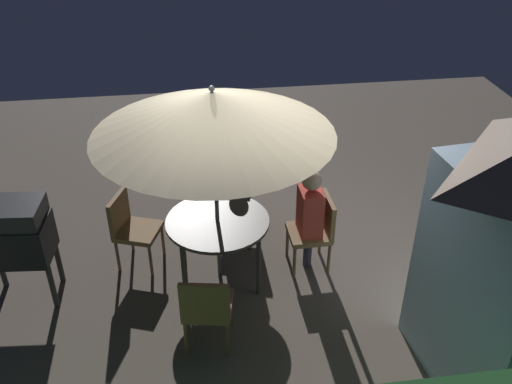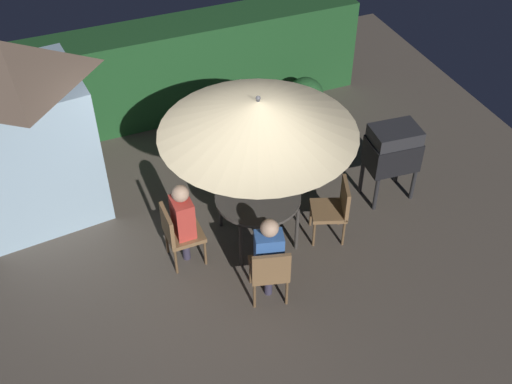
{
  "view_description": "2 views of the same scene",
  "coord_description": "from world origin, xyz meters",
  "px_view_note": "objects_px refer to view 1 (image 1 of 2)",
  "views": [
    {
      "loc": [
        0.82,
        5.13,
        4.27
      ],
      "look_at": [
        0.15,
        0.28,
        1.19
      ],
      "focal_mm": 39.6,
      "sensor_mm": 36.0,
      "label": 1
    },
    {
      "loc": [
        -1.81,
        -5.69,
        6.3
      ],
      "look_at": [
        0.35,
        -0.35,
        1.23
      ],
      "focal_mm": 44.74,
      "sensor_mm": 36.0,
      "label": 2
    }
  ],
  "objects_px": {
    "bbq_grill": "(14,233)",
    "person_in_red": "(310,209)",
    "patio_umbrella": "(213,113)",
    "chair_far_side": "(233,185)",
    "person_in_blue": "(232,171)",
    "chair_near_shed": "(316,228)",
    "chair_toward_house": "(207,306)",
    "chair_toward_hedge": "(131,225)",
    "patio_table": "(218,225)"
  },
  "relations": [
    {
      "from": "patio_umbrella",
      "to": "chair_near_shed",
      "type": "bearing_deg",
      "value": -179.03
    },
    {
      "from": "chair_near_shed",
      "to": "chair_toward_house",
      "type": "height_order",
      "value": "same"
    },
    {
      "from": "patio_umbrella",
      "to": "person_in_red",
      "type": "bearing_deg",
      "value": -179.03
    },
    {
      "from": "patio_table",
      "to": "chair_far_side",
      "type": "xyz_separation_m",
      "value": [
        -0.28,
        -1.06,
        -0.16
      ]
    },
    {
      "from": "patio_table",
      "to": "chair_toward_hedge",
      "type": "distance_m",
      "value": 1.05
    },
    {
      "from": "chair_far_side",
      "to": "person_in_red",
      "type": "distance_m",
      "value": 1.31
    },
    {
      "from": "chair_far_side",
      "to": "person_in_blue",
      "type": "xyz_separation_m",
      "value": [
        0.02,
        0.08,
        0.26
      ]
    },
    {
      "from": "chair_toward_house",
      "to": "person_in_blue",
      "type": "xyz_separation_m",
      "value": [
        -0.45,
        -2.07,
        0.26
      ]
    },
    {
      "from": "chair_near_shed",
      "to": "chair_toward_house",
      "type": "bearing_deg",
      "value": 40.08
    },
    {
      "from": "chair_toward_hedge",
      "to": "patio_umbrella",
      "type": "bearing_deg",
      "value": 160.13
    },
    {
      "from": "chair_near_shed",
      "to": "person_in_blue",
      "type": "bearing_deg",
      "value": -48.13
    },
    {
      "from": "chair_near_shed",
      "to": "chair_far_side",
      "type": "relative_size",
      "value": 1.0
    },
    {
      "from": "person_in_blue",
      "to": "chair_far_side",
      "type": "bearing_deg",
      "value": -104.73
    },
    {
      "from": "patio_umbrella",
      "to": "chair_far_side",
      "type": "relative_size",
      "value": 2.71
    },
    {
      "from": "bbq_grill",
      "to": "chair_near_shed",
      "type": "xyz_separation_m",
      "value": [
        -3.21,
        -0.12,
        -0.33
      ]
    },
    {
      "from": "patio_table",
      "to": "person_in_red",
      "type": "xyz_separation_m",
      "value": [
        -1.03,
        -0.02,
        0.1
      ]
    },
    {
      "from": "chair_far_side",
      "to": "person_in_red",
      "type": "relative_size",
      "value": 0.71
    },
    {
      "from": "patio_table",
      "to": "chair_far_side",
      "type": "distance_m",
      "value": 1.11
    },
    {
      "from": "patio_umbrella",
      "to": "person_in_blue",
      "type": "relative_size",
      "value": 1.94
    },
    {
      "from": "chair_far_side",
      "to": "chair_near_shed",
      "type": "bearing_deg",
      "value": 128.81
    },
    {
      "from": "chair_toward_hedge",
      "to": "person_in_blue",
      "type": "distance_m",
      "value": 1.41
    },
    {
      "from": "chair_toward_hedge",
      "to": "chair_far_side",
      "type": "bearing_deg",
      "value": -150.42
    },
    {
      "from": "bbq_grill",
      "to": "person_in_red",
      "type": "bearing_deg",
      "value": -177.82
    },
    {
      "from": "patio_table",
      "to": "person_in_blue",
      "type": "relative_size",
      "value": 0.9
    },
    {
      "from": "patio_table",
      "to": "person_in_red",
      "type": "bearing_deg",
      "value": -179.03
    },
    {
      "from": "patio_table",
      "to": "bbq_grill",
      "type": "bearing_deg",
      "value": 2.78
    },
    {
      "from": "bbq_grill",
      "to": "person_in_red",
      "type": "distance_m",
      "value": 3.12
    },
    {
      "from": "patio_umbrella",
      "to": "person_in_red",
      "type": "height_order",
      "value": "patio_umbrella"
    },
    {
      "from": "person_in_blue",
      "to": "chair_toward_hedge",
      "type": "bearing_deg",
      "value": 27.03
    },
    {
      "from": "patio_umbrella",
      "to": "bbq_grill",
      "type": "bearing_deg",
      "value": 2.78
    },
    {
      "from": "chair_toward_hedge",
      "to": "chair_toward_house",
      "type": "relative_size",
      "value": 1.0
    },
    {
      "from": "patio_umbrella",
      "to": "patio_table",
      "type": "bearing_deg",
      "value": 180.0
    },
    {
      "from": "patio_table",
      "to": "patio_umbrella",
      "type": "bearing_deg",
      "value": 0.0
    },
    {
      "from": "person_in_blue",
      "to": "patio_umbrella",
      "type": "bearing_deg",
      "value": 75.27
    },
    {
      "from": "bbq_grill",
      "to": "chair_toward_house",
      "type": "distance_m",
      "value": 2.16
    },
    {
      "from": "patio_umbrella",
      "to": "chair_near_shed",
      "type": "relative_size",
      "value": 2.71
    },
    {
      "from": "chair_toward_house",
      "to": "person_in_blue",
      "type": "relative_size",
      "value": 0.71
    },
    {
      "from": "patio_umbrella",
      "to": "chair_toward_house",
      "type": "bearing_deg",
      "value": 79.83
    },
    {
      "from": "patio_umbrella",
      "to": "chair_toward_house",
      "type": "height_order",
      "value": "patio_umbrella"
    },
    {
      "from": "bbq_grill",
      "to": "person_in_blue",
      "type": "relative_size",
      "value": 0.95
    },
    {
      "from": "chair_near_shed",
      "to": "chair_toward_hedge",
      "type": "bearing_deg",
      "value": -9.04
    },
    {
      "from": "chair_near_shed",
      "to": "person_in_blue",
      "type": "height_order",
      "value": "person_in_blue"
    },
    {
      "from": "patio_umbrella",
      "to": "chair_near_shed",
      "type": "distance_m",
      "value": 1.86
    },
    {
      "from": "bbq_grill",
      "to": "chair_far_side",
      "type": "distance_m",
      "value": 2.66
    },
    {
      "from": "patio_table",
      "to": "chair_near_shed",
      "type": "height_order",
      "value": "chair_near_shed"
    },
    {
      "from": "bbq_grill",
      "to": "chair_near_shed",
      "type": "distance_m",
      "value": 3.23
    },
    {
      "from": "bbq_grill",
      "to": "chair_toward_house",
      "type": "height_order",
      "value": "bbq_grill"
    },
    {
      "from": "chair_near_shed",
      "to": "chair_far_side",
      "type": "bearing_deg",
      "value": -51.19
    },
    {
      "from": "chair_toward_hedge",
      "to": "chair_toward_house",
      "type": "xyz_separation_m",
      "value": [
        -0.78,
        1.44,
        0.0
      ]
    },
    {
      "from": "chair_far_side",
      "to": "chair_toward_hedge",
      "type": "bearing_deg",
      "value": 29.58
    }
  ]
}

